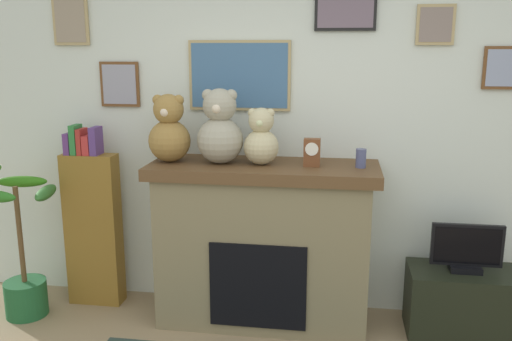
{
  "coord_description": "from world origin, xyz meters",
  "views": [
    {
      "loc": [
        0.19,
        -1.89,
        1.91
      ],
      "look_at": [
        -0.35,
        1.66,
        1.09
      ],
      "focal_mm": 37.96,
      "sensor_mm": 36.0,
      "label": 1
    }
  ],
  "objects_px": {
    "television": "(467,250)",
    "teddy_bear_cream": "(261,139)",
    "bookshelf": "(93,224)",
    "tv_stand": "(462,303)",
    "teddy_bear_brown": "(169,132)",
    "teddy_bear_grey": "(220,130)",
    "potted_plant": "(22,261)",
    "mantel_clock": "(312,152)",
    "candle_jar": "(361,158)",
    "fireplace": "(264,243)"
  },
  "relations": [
    {
      "from": "television",
      "to": "teddy_bear_brown",
      "type": "distance_m",
      "value": 2.14
    },
    {
      "from": "bookshelf",
      "to": "tv_stand",
      "type": "relative_size",
      "value": 1.91
    },
    {
      "from": "teddy_bear_brown",
      "to": "teddy_bear_grey",
      "type": "relative_size",
      "value": 0.92
    },
    {
      "from": "fireplace",
      "to": "bookshelf",
      "type": "xyz_separation_m",
      "value": [
        -1.3,
        0.08,
        0.05
      ]
    },
    {
      "from": "tv_stand",
      "to": "candle_jar",
      "type": "xyz_separation_m",
      "value": [
        -0.71,
        0.0,
        0.97
      ]
    },
    {
      "from": "television",
      "to": "teddy_bear_brown",
      "type": "relative_size",
      "value": 0.99
    },
    {
      "from": "tv_stand",
      "to": "mantel_clock",
      "type": "height_order",
      "value": "mantel_clock"
    },
    {
      "from": "candle_jar",
      "to": "teddy_bear_grey",
      "type": "bearing_deg",
      "value": -179.96
    },
    {
      "from": "potted_plant",
      "to": "teddy_bear_brown",
      "type": "height_order",
      "value": "teddy_bear_brown"
    },
    {
      "from": "fireplace",
      "to": "teddy_bear_grey",
      "type": "bearing_deg",
      "value": -176.46
    },
    {
      "from": "potted_plant",
      "to": "teddy_bear_cream",
      "type": "bearing_deg",
      "value": 6.54
    },
    {
      "from": "bookshelf",
      "to": "teddy_bear_cream",
      "type": "bearing_deg",
      "value": -4.3
    },
    {
      "from": "fireplace",
      "to": "bookshelf",
      "type": "distance_m",
      "value": 1.31
    },
    {
      "from": "potted_plant",
      "to": "mantel_clock",
      "type": "bearing_deg",
      "value": 5.44
    },
    {
      "from": "potted_plant",
      "to": "teddy_bear_cream",
      "type": "relative_size",
      "value": 2.9
    },
    {
      "from": "mantel_clock",
      "to": "teddy_bear_grey",
      "type": "bearing_deg",
      "value": 179.95
    },
    {
      "from": "bookshelf",
      "to": "teddy_bear_cream",
      "type": "distance_m",
      "value": 1.46
    },
    {
      "from": "potted_plant",
      "to": "candle_jar",
      "type": "xyz_separation_m",
      "value": [
        2.37,
        0.2,
        0.78
      ]
    },
    {
      "from": "mantel_clock",
      "to": "bookshelf",
      "type": "bearing_deg",
      "value": 176.57
    },
    {
      "from": "television",
      "to": "teddy_bear_grey",
      "type": "height_order",
      "value": "teddy_bear_grey"
    },
    {
      "from": "bookshelf",
      "to": "teddy_bear_grey",
      "type": "relative_size",
      "value": 2.7
    },
    {
      "from": "teddy_bear_brown",
      "to": "candle_jar",
      "type": "bearing_deg",
      "value": 0.03
    },
    {
      "from": "bookshelf",
      "to": "candle_jar",
      "type": "height_order",
      "value": "bookshelf"
    },
    {
      "from": "television",
      "to": "mantel_clock",
      "type": "height_order",
      "value": "mantel_clock"
    },
    {
      "from": "potted_plant",
      "to": "teddy_bear_cream",
      "type": "height_order",
      "value": "teddy_bear_cream"
    },
    {
      "from": "fireplace",
      "to": "tv_stand",
      "type": "distance_m",
      "value": 1.4
    },
    {
      "from": "television",
      "to": "candle_jar",
      "type": "bearing_deg",
      "value": 179.6
    },
    {
      "from": "television",
      "to": "teddy_bear_cream",
      "type": "bearing_deg",
      "value": 179.81
    },
    {
      "from": "bookshelf",
      "to": "teddy_bear_cream",
      "type": "xyz_separation_m",
      "value": [
        1.29,
        -0.1,
        0.69
      ]
    },
    {
      "from": "candle_jar",
      "to": "mantel_clock",
      "type": "height_order",
      "value": "mantel_clock"
    },
    {
      "from": "bookshelf",
      "to": "mantel_clock",
      "type": "xyz_separation_m",
      "value": [
        1.63,
        -0.1,
        0.61
      ]
    },
    {
      "from": "mantel_clock",
      "to": "teddy_bear_brown",
      "type": "relative_size",
      "value": 0.39
    },
    {
      "from": "bookshelf",
      "to": "teddy_bear_grey",
      "type": "distance_m",
      "value": 1.26
    },
    {
      "from": "television",
      "to": "tv_stand",
      "type": "bearing_deg",
      "value": 90.0
    },
    {
      "from": "fireplace",
      "to": "tv_stand",
      "type": "height_order",
      "value": "fireplace"
    },
    {
      "from": "teddy_bear_grey",
      "to": "potted_plant",
      "type": "bearing_deg",
      "value": -172.2
    },
    {
      "from": "bookshelf",
      "to": "tv_stand",
      "type": "height_order",
      "value": "bookshelf"
    },
    {
      "from": "teddy_bear_brown",
      "to": "teddy_bear_grey",
      "type": "xyz_separation_m",
      "value": [
        0.36,
        -0.0,
        0.02
      ]
    },
    {
      "from": "potted_plant",
      "to": "teddy_bear_cream",
      "type": "xyz_separation_m",
      "value": [
        1.71,
        0.2,
        0.89
      ]
    },
    {
      "from": "tv_stand",
      "to": "potted_plant",
      "type": "bearing_deg",
      "value": -176.42
    },
    {
      "from": "teddy_bear_brown",
      "to": "mantel_clock",
      "type": "bearing_deg",
      "value": -0.03
    },
    {
      "from": "candle_jar",
      "to": "teddy_bear_grey",
      "type": "relative_size",
      "value": 0.25
    },
    {
      "from": "television",
      "to": "mantel_clock",
      "type": "distance_m",
      "value": 1.2
    },
    {
      "from": "television",
      "to": "teddy_bear_brown",
      "type": "bearing_deg",
      "value": 179.88
    },
    {
      "from": "teddy_bear_grey",
      "to": "teddy_bear_cream",
      "type": "relative_size",
      "value": 1.32
    },
    {
      "from": "teddy_bear_brown",
      "to": "teddy_bear_grey",
      "type": "bearing_deg",
      "value": -0.01
    },
    {
      "from": "mantel_clock",
      "to": "teddy_bear_brown",
      "type": "height_order",
      "value": "teddy_bear_brown"
    },
    {
      "from": "candle_jar",
      "to": "potted_plant",
      "type": "bearing_deg",
      "value": -175.27
    },
    {
      "from": "candle_jar",
      "to": "television",
      "type": "bearing_deg",
      "value": -0.4
    },
    {
      "from": "tv_stand",
      "to": "teddy_bear_grey",
      "type": "bearing_deg",
      "value": 179.9
    }
  ]
}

